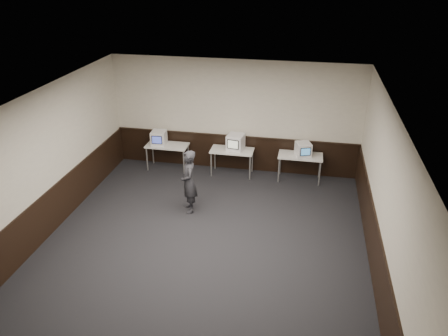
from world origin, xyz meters
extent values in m
plane|color=black|center=(0.00, 0.00, 0.00)|extent=(8.00, 8.00, 0.00)
plane|color=white|center=(0.00, 0.00, 3.20)|extent=(8.00, 8.00, 0.00)
plane|color=beige|center=(0.00, 4.00, 1.60)|extent=(7.00, 0.00, 7.00)
plane|color=beige|center=(0.00, -4.00, 1.60)|extent=(7.00, 0.00, 7.00)
plane|color=beige|center=(-3.50, 0.00, 1.60)|extent=(0.00, 8.00, 8.00)
plane|color=beige|center=(3.50, 0.00, 1.60)|extent=(0.00, 8.00, 8.00)
cube|color=black|center=(0.00, 3.98, 0.50)|extent=(6.98, 0.04, 1.00)
cube|color=black|center=(-3.48, 0.00, 0.50)|extent=(0.04, 7.98, 1.00)
cube|color=black|center=(3.48, 0.00, 0.50)|extent=(0.04, 7.98, 1.00)
cube|color=black|center=(0.00, 3.96, 1.02)|extent=(6.98, 0.06, 0.04)
cube|color=silver|center=(-1.90, 3.60, 0.73)|extent=(1.20, 0.60, 0.04)
cylinder|color=#999999|center=(-2.45, 3.35, 0.35)|extent=(0.04, 0.04, 0.71)
cylinder|color=#999999|center=(-1.35, 3.35, 0.35)|extent=(0.04, 0.04, 0.71)
cylinder|color=#999999|center=(-2.45, 3.85, 0.35)|extent=(0.04, 0.04, 0.71)
cylinder|color=#999999|center=(-1.35, 3.85, 0.35)|extent=(0.04, 0.04, 0.71)
cube|color=silver|center=(0.00, 3.60, 0.73)|extent=(1.20, 0.60, 0.04)
cylinder|color=#999999|center=(-0.55, 3.35, 0.35)|extent=(0.04, 0.04, 0.71)
cylinder|color=#999999|center=(0.55, 3.35, 0.35)|extent=(0.04, 0.04, 0.71)
cylinder|color=#999999|center=(-0.55, 3.85, 0.35)|extent=(0.04, 0.04, 0.71)
cylinder|color=#999999|center=(0.55, 3.85, 0.35)|extent=(0.04, 0.04, 0.71)
cube|color=silver|center=(1.90, 3.60, 0.73)|extent=(1.20, 0.60, 0.04)
cylinder|color=#999999|center=(1.35, 3.35, 0.35)|extent=(0.04, 0.04, 0.71)
cylinder|color=#999999|center=(2.45, 3.35, 0.35)|extent=(0.04, 0.04, 0.71)
cylinder|color=#999999|center=(1.35, 3.85, 0.35)|extent=(0.04, 0.04, 0.71)
cylinder|color=#999999|center=(2.45, 3.85, 0.35)|extent=(0.04, 0.04, 0.71)
cube|color=white|center=(-2.13, 3.59, 0.95)|extent=(0.43, 0.45, 0.41)
cube|color=black|center=(-2.12, 3.38, 0.97)|extent=(0.30, 0.04, 0.24)
cube|color=#3A48AB|center=(-2.12, 3.37, 0.97)|extent=(0.26, 0.02, 0.20)
cube|color=white|center=(0.09, 3.65, 0.97)|extent=(0.51, 0.53, 0.44)
cube|color=black|center=(0.05, 3.42, 0.99)|extent=(0.33, 0.07, 0.27)
cube|color=#B7BCA5|center=(0.05, 3.40, 0.99)|extent=(0.29, 0.05, 0.22)
cube|color=white|center=(1.96, 3.56, 0.94)|extent=(0.49, 0.51, 0.38)
cube|color=black|center=(2.02, 3.37, 0.96)|extent=(0.28, 0.11, 0.23)
cube|color=teal|center=(2.03, 3.36, 0.96)|extent=(0.24, 0.09, 0.19)
imported|color=#27272C|center=(-0.66, 1.43, 0.79)|extent=(0.56, 0.68, 1.58)
camera|label=1|loc=(1.93, -7.46, 5.63)|focal=35.00mm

